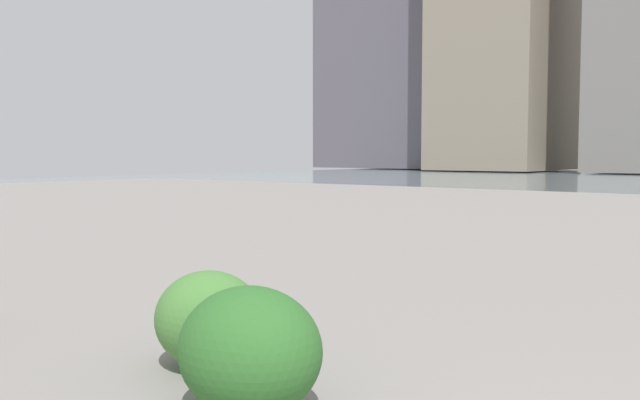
# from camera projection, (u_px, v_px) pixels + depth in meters

# --- Properties ---
(building_annex) EXTENTS (10.66, 14.95, 29.97)m
(building_annex) POSITION_uv_depth(u_px,v_px,m) (506.00, 30.00, 68.02)
(building_annex) COLOR gray
(building_annex) RESTS_ON ground
(building_highrise) EXTENTS (14.65, 12.55, 34.87)m
(building_highrise) POSITION_uv_depth(u_px,v_px,m) (395.00, 18.00, 79.39)
(building_highrise) COLOR #5B5660
(building_highrise) RESTS_ON ground
(shrub_low) EXTENTS (0.89, 0.80, 0.76)m
(shrub_low) POSITION_uv_depth(u_px,v_px,m) (250.00, 350.00, 3.99)
(shrub_low) COLOR #2D6628
(shrub_low) RESTS_ON ground
(shrub_wide) EXTENTS (0.82, 0.74, 0.70)m
(shrub_wide) POSITION_uv_depth(u_px,v_px,m) (209.00, 319.00, 4.87)
(shrub_wide) COLOR #477F38
(shrub_wide) RESTS_ON ground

